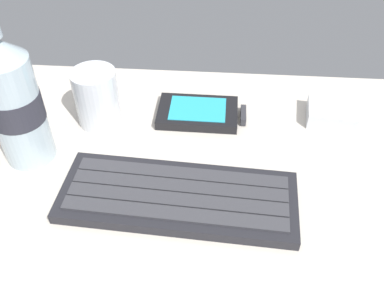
# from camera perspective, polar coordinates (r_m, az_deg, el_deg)

# --- Properties ---
(ground_plane) EXTENTS (0.64, 0.48, 0.03)m
(ground_plane) POSITION_cam_1_polar(r_m,az_deg,el_deg) (0.58, -0.02, -3.03)
(ground_plane) COLOR beige
(keyboard) EXTENTS (0.30, 0.13, 0.02)m
(keyboard) POSITION_cam_1_polar(r_m,az_deg,el_deg) (0.53, -1.85, -5.73)
(keyboard) COLOR #232328
(keyboard) RESTS_ON ground_plane
(handheld_device) EXTENTS (0.13, 0.08, 0.02)m
(handheld_device) POSITION_cam_1_polar(r_m,az_deg,el_deg) (0.65, 1.34, 5.43)
(handheld_device) COLOR black
(handheld_device) RESTS_ON ground_plane
(juice_cup) EXTENTS (0.06, 0.06, 0.09)m
(juice_cup) POSITION_cam_1_polar(r_m,az_deg,el_deg) (0.64, -12.47, 7.01)
(juice_cup) COLOR silver
(juice_cup) RESTS_ON ground_plane
(water_bottle) EXTENTS (0.07, 0.07, 0.21)m
(water_bottle) POSITION_cam_1_polar(r_m,az_deg,el_deg) (0.58, -22.55, 6.36)
(water_bottle) COLOR silver
(water_bottle) RESTS_ON ground_plane
(charger_block) EXTENTS (0.08, 0.06, 0.02)m
(charger_block) POSITION_cam_1_polar(r_m,az_deg,el_deg) (0.68, 18.00, 5.06)
(charger_block) COLOR silver
(charger_block) RESTS_ON ground_plane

